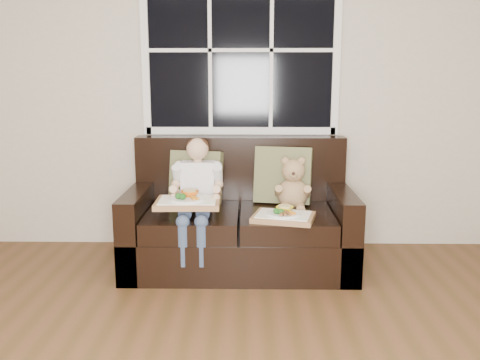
{
  "coord_description": "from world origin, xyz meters",
  "views": [
    {
      "loc": [
        0.11,
        -1.78,
        1.44
      ],
      "look_at": [
        0.05,
        1.85,
        0.7
      ],
      "focal_mm": 38.0,
      "sensor_mm": 36.0,
      "label": 1
    }
  ],
  "objects_px": {
    "loveseat": "(240,225)",
    "tray_right": "(284,216)",
    "teddy_bear": "(293,187)",
    "tray_left": "(188,201)",
    "child": "(197,187)"
  },
  "relations": [
    {
      "from": "loveseat",
      "to": "tray_right",
      "type": "xyz_separation_m",
      "value": [
        0.31,
        -0.34,
        0.17
      ]
    },
    {
      "from": "teddy_bear",
      "to": "tray_right",
      "type": "bearing_deg",
      "value": -101.83
    },
    {
      "from": "tray_left",
      "to": "tray_right",
      "type": "xyz_separation_m",
      "value": [
        0.68,
        -0.02,
        -0.1
      ]
    },
    {
      "from": "teddy_bear",
      "to": "tray_right",
      "type": "distance_m",
      "value": 0.37
    },
    {
      "from": "child",
      "to": "teddy_bear",
      "type": "relative_size",
      "value": 2.02
    },
    {
      "from": "tray_right",
      "to": "child",
      "type": "bearing_deg",
      "value": 174.22
    },
    {
      "from": "tray_right",
      "to": "tray_left",
      "type": "bearing_deg",
      "value": -167.95
    },
    {
      "from": "loveseat",
      "to": "tray_right",
      "type": "bearing_deg",
      "value": -47.42
    },
    {
      "from": "child",
      "to": "teddy_bear",
      "type": "height_order",
      "value": "child"
    },
    {
      "from": "teddy_bear",
      "to": "tray_left",
      "type": "xyz_separation_m",
      "value": [
        -0.77,
        -0.31,
        -0.04
      ]
    },
    {
      "from": "teddy_bear",
      "to": "tray_left",
      "type": "bearing_deg",
      "value": -154.35
    },
    {
      "from": "tray_left",
      "to": "tray_right",
      "type": "bearing_deg",
      "value": -3.02
    },
    {
      "from": "loveseat",
      "to": "tray_right",
      "type": "height_order",
      "value": "loveseat"
    },
    {
      "from": "child",
      "to": "tray_left",
      "type": "relative_size",
      "value": 1.82
    },
    {
      "from": "loveseat",
      "to": "child",
      "type": "relative_size",
      "value": 2.04
    }
  ]
}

